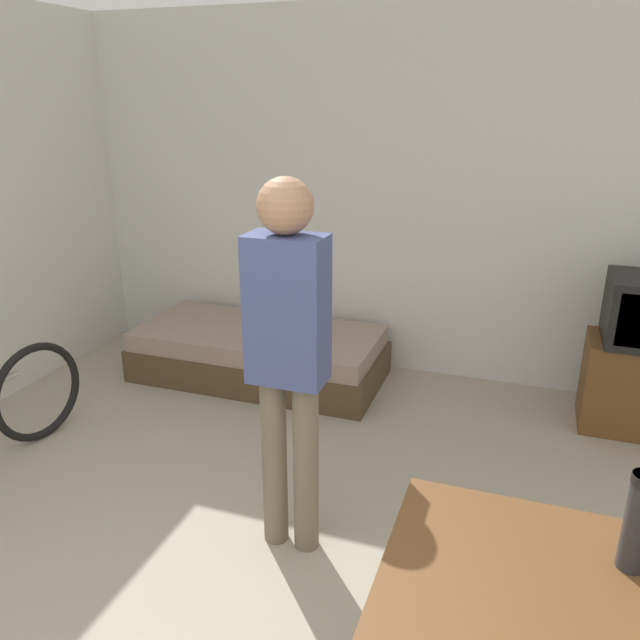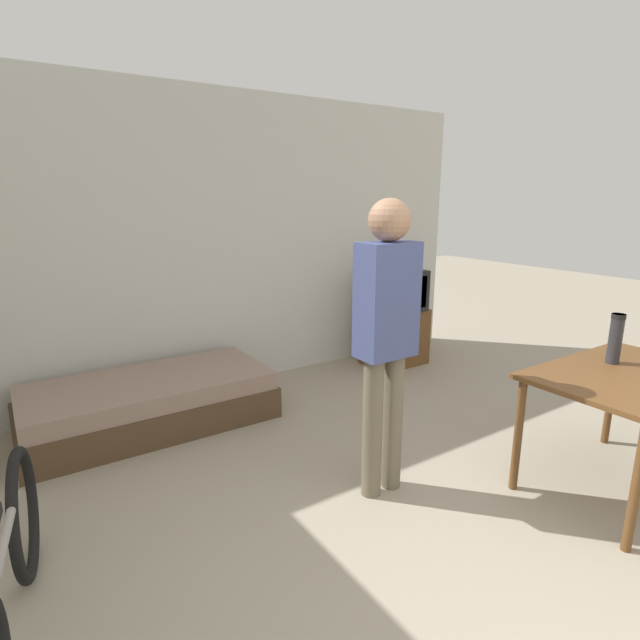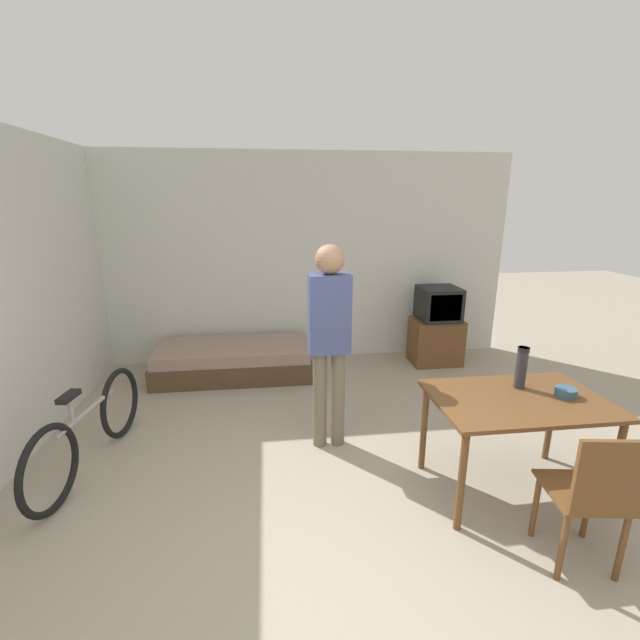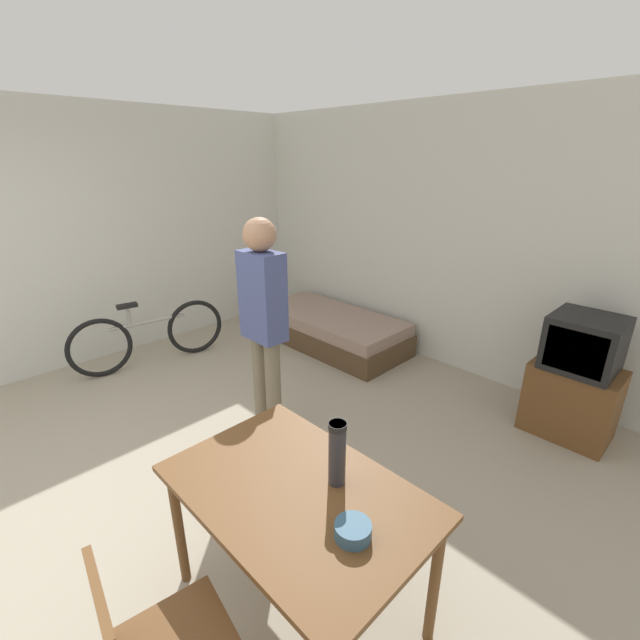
# 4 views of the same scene
# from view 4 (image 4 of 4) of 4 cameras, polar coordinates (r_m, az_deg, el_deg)

# --- Properties ---
(ground_plane) EXTENTS (20.00, 20.00, 0.00)m
(ground_plane) POSITION_cam_4_polar(r_m,az_deg,el_deg) (3.36, -31.14, -22.62)
(ground_plane) COLOR #9E937F
(wall_back) EXTENTS (5.77, 0.06, 2.70)m
(wall_back) POSITION_cam_4_polar(r_m,az_deg,el_deg) (4.85, 13.10, 10.81)
(wall_back) COLOR silver
(wall_back) RESTS_ON ground_plane
(wall_left) EXTENTS (0.06, 4.73, 2.70)m
(wall_left) POSITION_cam_4_polar(r_m,az_deg,el_deg) (5.48, -21.45, 11.05)
(wall_left) COLOR silver
(wall_left) RESTS_ON ground_plane
(daybed) EXTENTS (1.88, 0.88, 0.39)m
(daybed) POSITION_cam_4_polar(r_m,az_deg,el_deg) (5.22, 1.48, -1.21)
(daybed) COLOR #4C3823
(daybed) RESTS_ON ground_plane
(tv) EXTENTS (0.64, 0.49, 1.03)m
(tv) POSITION_cam_4_polar(r_m,az_deg,el_deg) (4.00, 30.94, -6.83)
(tv) COLOR brown
(tv) RESTS_ON ground_plane
(dining_table) EXTENTS (1.21, 0.80, 0.76)m
(dining_table) POSITION_cam_4_polar(r_m,az_deg,el_deg) (2.13, -3.12, -23.34)
(dining_table) COLOR brown
(dining_table) RESTS_ON ground_plane
(bicycle) EXTENTS (0.31, 1.63, 0.73)m
(bicycle) POSITION_cam_4_polar(r_m,az_deg,el_deg) (5.02, -21.74, -1.99)
(bicycle) COLOR black
(bicycle) RESTS_ON ground_plane
(person_standing) EXTENTS (0.34, 0.24, 1.77)m
(person_standing) POSITION_cam_4_polar(r_m,az_deg,el_deg) (3.19, -7.53, 0.40)
(person_standing) COLOR #6B604C
(person_standing) RESTS_ON ground_plane
(thermos_flask) EXTENTS (0.08, 0.08, 0.32)m
(thermos_flask) POSITION_cam_4_polar(r_m,az_deg,el_deg) (1.99, 2.30, -17.05)
(thermos_flask) COLOR #2D2D33
(thermos_flask) RESTS_ON dining_table
(mate_bowl) EXTENTS (0.15, 0.15, 0.06)m
(mate_bowl) POSITION_cam_4_polar(r_m,az_deg,el_deg) (1.87, 4.41, -26.19)
(mate_bowl) COLOR #335670
(mate_bowl) RESTS_ON dining_table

